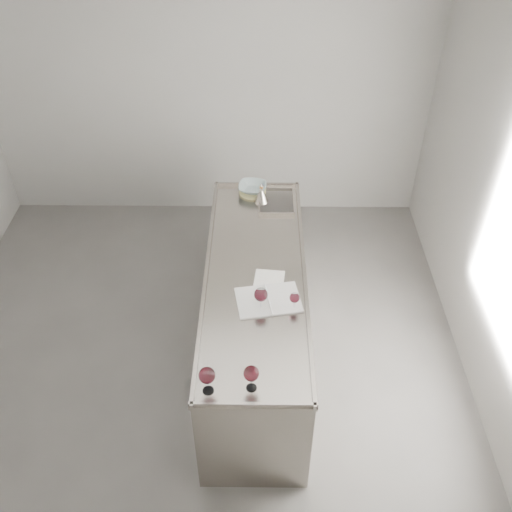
{
  "coord_description": "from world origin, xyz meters",
  "views": [
    {
      "loc": [
        0.54,
        -2.9,
        3.8
      ],
      "look_at": [
        0.5,
        0.4,
        1.02
      ],
      "focal_mm": 40.0,
      "sensor_mm": 36.0,
      "label": 1
    }
  ],
  "objects_px": {
    "wine_glass_right": "(261,295)",
    "wine_funnel": "(261,196)",
    "counter": "(255,316)",
    "wine_glass_small": "(295,298)",
    "notebook": "(268,300)",
    "wine_glass_middle": "(251,374)",
    "ceramic_bowl": "(252,188)",
    "wine_glass_left": "(207,376)"
  },
  "relations": [
    {
      "from": "wine_glass_left",
      "to": "wine_glass_small",
      "type": "bearing_deg",
      "value": 51.92
    },
    {
      "from": "ceramic_bowl",
      "to": "wine_funnel",
      "type": "height_order",
      "value": "wine_funnel"
    },
    {
      "from": "wine_glass_small",
      "to": "notebook",
      "type": "distance_m",
      "value": 0.22
    },
    {
      "from": "notebook",
      "to": "ceramic_bowl",
      "type": "distance_m",
      "value": 1.39
    },
    {
      "from": "wine_glass_right",
      "to": "wine_glass_small",
      "type": "height_order",
      "value": "wine_glass_right"
    },
    {
      "from": "wine_glass_middle",
      "to": "wine_glass_small",
      "type": "bearing_deg",
      "value": 67.04
    },
    {
      "from": "wine_glass_small",
      "to": "wine_glass_middle",
      "type": "bearing_deg",
      "value": -112.96
    },
    {
      "from": "counter",
      "to": "wine_glass_small",
      "type": "height_order",
      "value": "wine_glass_small"
    },
    {
      "from": "wine_glass_left",
      "to": "wine_glass_middle",
      "type": "height_order",
      "value": "wine_glass_left"
    },
    {
      "from": "wine_glass_middle",
      "to": "wine_glass_right",
      "type": "xyz_separation_m",
      "value": [
        0.06,
        0.68,
        -0.0
      ]
    },
    {
      "from": "wine_glass_middle",
      "to": "counter",
      "type": "bearing_deg",
      "value": 89.3
    },
    {
      "from": "wine_glass_left",
      "to": "wine_funnel",
      "type": "height_order",
      "value": "wine_glass_left"
    },
    {
      "from": "wine_glass_small",
      "to": "wine_funnel",
      "type": "xyz_separation_m",
      "value": [
        -0.23,
        1.32,
        -0.04
      ]
    },
    {
      "from": "wine_glass_right",
      "to": "wine_glass_small",
      "type": "xyz_separation_m",
      "value": [
        0.23,
        0.0,
        -0.03
      ]
    },
    {
      "from": "counter",
      "to": "ceramic_bowl",
      "type": "bearing_deg",
      "value": 91.95
    },
    {
      "from": "ceramic_bowl",
      "to": "wine_funnel",
      "type": "relative_size",
      "value": 1.28
    },
    {
      "from": "notebook",
      "to": "wine_funnel",
      "type": "height_order",
      "value": "wine_funnel"
    },
    {
      "from": "wine_glass_right",
      "to": "wine_funnel",
      "type": "xyz_separation_m",
      "value": [
        0.0,
        1.32,
        -0.07
      ]
    },
    {
      "from": "wine_glass_middle",
      "to": "notebook",
      "type": "relative_size",
      "value": 0.38
    },
    {
      "from": "counter",
      "to": "wine_glass_small",
      "type": "relative_size",
      "value": 16.63
    },
    {
      "from": "ceramic_bowl",
      "to": "counter",
      "type": "bearing_deg",
      "value": -88.05
    },
    {
      "from": "wine_glass_middle",
      "to": "wine_funnel",
      "type": "xyz_separation_m",
      "value": [
        0.06,
        2.0,
        -0.07
      ]
    },
    {
      "from": "counter",
      "to": "wine_glass_left",
      "type": "relative_size",
      "value": 12.14
    },
    {
      "from": "wine_glass_right",
      "to": "notebook",
      "type": "relative_size",
      "value": 0.38
    },
    {
      "from": "wine_glass_left",
      "to": "wine_funnel",
      "type": "distance_m",
      "value": 2.05
    },
    {
      "from": "wine_glass_right",
      "to": "ceramic_bowl",
      "type": "relative_size",
      "value": 0.76
    },
    {
      "from": "wine_glass_small",
      "to": "counter",
      "type": "bearing_deg",
      "value": 125.94
    },
    {
      "from": "counter",
      "to": "notebook",
      "type": "bearing_deg",
      "value": -72.17
    },
    {
      "from": "wine_funnel",
      "to": "wine_glass_left",
      "type": "bearing_deg",
      "value": -98.94
    },
    {
      "from": "wine_glass_middle",
      "to": "notebook",
      "type": "xyz_separation_m",
      "value": [
        0.11,
        0.76,
        -0.13
      ]
    },
    {
      "from": "counter",
      "to": "wine_glass_middle",
      "type": "xyz_separation_m",
      "value": [
        -0.01,
        -1.06,
        0.6
      ]
    },
    {
      "from": "wine_glass_left",
      "to": "notebook",
      "type": "height_order",
      "value": "wine_glass_left"
    },
    {
      "from": "wine_glass_middle",
      "to": "wine_glass_right",
      "type": "bearing_deg",
      "value": 85.35
    },
    {
      "from": "notebook",
      "to": "wine_funnel",
      "type": "distance_m",
      "value": 1.24
    },
    {
      "from": "wine_glass_middle",
      "to": "notebook",
      "type": "height_order",
      "value": "wine_glass_middle"
    },
    {
      "from": "wine_glass_right",
      "to": "wine_glass_small",
      "type": "bearing_deg",
      "value": 0.63
    },
    {
      "from": "wine_glass_right",
      "to": "ceramic_bowl",
      "type": "xyz_separation_m",
      "value": [
        -0.08,
        1.46,
        -0.08
      ]
    },
    {
      "from": "wine_glass_middle",
      "to": "wine_glass_right",
      "type": "distance_m",
      "value": 0.68
    },
    {
      "from": "wine_glass_small",
      "to": "wine_glass_right",
      "type": "bearing_deg",
      "value": -179.37
    },
    {
      "from": "wine_glass_left",
      "to": "counter",
      "type": "bearing_deg",
      "value": 75.72
    },
    {
      "from": "wine_glass_left",
      "to": "wine_funnel",
      "type": "relative_size",
      "value": 1.03
    },
    {
      "from": "wine_glass_right",
      "to": "wine_funnel",
      "type": "height_order",
      "value": "wine_funnel"
    }
  ]
}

